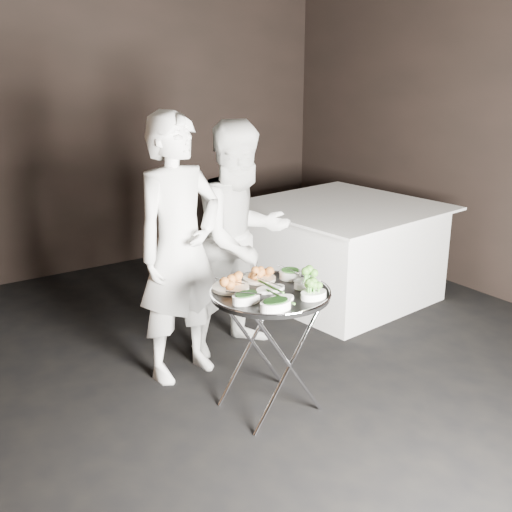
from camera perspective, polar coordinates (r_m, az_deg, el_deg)
floor at (r=3.80m, az=0.78°, el=-16.47°), size 6.00×7.00×0.05m
wall_back at (r=6.39m, az=-18.02°, el=11.43°), size 6.00×0.05×3.00m
tray_stand at (r=3.90m, az=1.25°, el=-7.94°), size 0.51×0.44×0.76m
serving_tray at (r=3.76m, az=1.29°, el=-3.30°), size 0.72×0.72×0.04m
potato_plate_a at (r=3.78m, az=-2.28°, el=-2.47°), size 0.23×0.23×0.08m
potato_plate_b at (r=3.93m, az=0.30°, el=-1.70°), size 0.21×0.21×0.07m
greens_bowl at (r=3.97m, az=3.05°, el=-1.50°), size 0.13×0.13×0.08m
asparagus_plate_a at (r=3.77m, az=1.30°, el=-2.85°), size 0.19×0.11×0.04m
asparagus_plate_b at (r=3.62m, az=2.17°, el=-3.77°), size 0.18×0.10×0.04m
spinach_bowl_a at (r=3.59m, az=-0.88°, el=-3.63°), size 0.18×0.13×0.07m
spinach_bowl_b at (r=3.49m, az=1.75°, el=-4.25°), size 0.19×0.13×0.08m
broccoli_bowl_a at (r=3.83m, az=4.59°, el=-2.32°), size 0.18×0.15×0.07m
broccoli_bowl_b at (r=3.66m, az=5.14°, el=-3.32°), size 0.16×0.12×0.07m
serving_utensils at (r=3.80m, az=0.90°, el=-2.04°), size 0.59×0.43×0.01m
waiter_left at (r=4.19m, az=-6.81°, el=0.62°), size 0.70×0.52×1.77m
waiter_right at (r=4.57m, az=-1.28°, el=1.55°), size 0.84×0.67×1.68m
dining_table at (r=5.70m, az=7.55°, el=0.40°), size 1.48×1.48×0.85m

